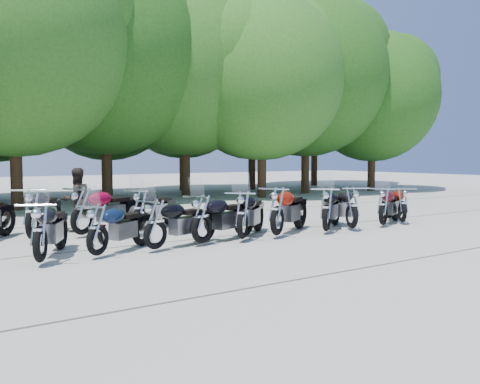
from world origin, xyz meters
TOP-DOWN VIEW (x-y plane):
  - ground at (0.00, 0.00)m, footprint 90.00×90.00m
  - tree_3 at (-3.57, 11.24)m, footprint 8.70×8.70m
  - tree_4 at (0.54, 13.09)m, footprint 9.13×9.13m
  - tree_5 at (4.61, 13.20)m, footprint 9.04×9.04m
  - tree_6 at (7.55, 10.82)m, footprint 8.00×8.00m
  - tree_7 at (11.20, 11.78)m, footprint 8.79×8.79m
  - tree_8 at (15.83, 11.20)m, footprint 7.53×7.53m
  - tree_12 at (1.80, 16.47)m, footprint 7.88×7.88m
  - tree_13 at (6.69, 17.47)m, footprint 8.31×8.31m
  - tree_14 at (10.68, 16.09)m, footprint 8.02×8.02m
  - tree_15 at (16.61, 17.02)m, footprint 9.67×9.67m
  - motorcycle_0 at (-5.13, 0.44)m, footprint 1.69×2.43m
  - motorcycle_1 at (-4.03, 0.52)m, footprint 2.16×1.72m
  - motorcycle_2 at (-2.81, 0.49)m, footprint 2.32×1.40m
  - motorcycle_3 at (-1.63, 0.61)m, footprint 2.40×1.46m
  - motorcycle_4 at (-0.56, 0.55)m, footprint 2.27×2.14m
  - motorcycle_5 at (0.43, 0.51)m, footprint 2.56×1.99m
  - motorcycle_6 at (1.94, 0.36)m, footprint 2.36×2.07m
  - motorcycle_7 at (2.89, 0.38)m, footprint 1.67×2.50m
  - motorcycle_8 at (4.14, 0.36)m, footprint 2.35×1.66m
  - motorcycle_9 at (5.12, 0.48)m, footprint 1.85×2.17m
  - motorcycle_11 at (-4.69, 3.22)m, footprint 1.92×2.62m
  - motorcycle_12 at (-3.50, 3.29)m, footprint 2.59×1.76m
  - motorcycle_13 at (-2.02, 3.16)m, footprint 2.27×1.98m
  - rider_1 at (-3.32, 4.38)m, footprint 0.95×0.81m

SIDE VIEW (x-z plane):
  - ground at x=0.00m, z-range 0.00..0.00m
  - motorcycle_1 at x=-4.03m, z-range 0.00..1.22m
  - motorcycle_9 at x=5.12m, z-range 0.00..1.25m
  - motorcycle_2 at x=-2.81m, z-range 0.00..1.26m
  - motorcycle_8 at x=4.14m, z-range 0.00..1.29m
  - motorcycle_3 at x=-1.63m, z-range 0.00..1.30m
  - motorcycle_13 at x=-2.02m, z-range 0.00..1.31m
  - motorcycle_0 at x=-5.13m, z-range 0.00..1.33m
  - motorcycle_4 at x=-0.56m, z-range 0.00..1.35m
  - motorcycle_7 at x=2.89m, z-range 0.00..1.36m
  - motorcycle_6 at x=1.94m, z-range 0.00..1.37m
  - motorcycle_12 at x=-3.50m, z-range 0.00..1.41m
  - motorcycle_5 at x=0.43m, z-range 0.00..1.43m
  - motorcycle_11 at x=-4.69m, z-range 0.00..1.45m
  - rider_1 at x=-3.32m, z-range 0.00..1.71m
  - tree_8 at x=15.83m, z-range 0.85..10.10m
  - tree_12 at x=1.80m, z-range 0.89..10.56m
  - tree_6 at x=7.55m, z-range 0.90..10.72m
  - tree_14 at x=10.68m, z-range 0.91..10.75m
  - tree_13 at x=6.69m, z-range 0.94..11.14m
  - tree_3 at x=-3.57m, z-range 0.98..11.66m
  - tree_7 at x=11.20m, z-range 0.99..11.79m
  - tree_5 at x=4.61m, z-range 1.02..12.12m
  - tree_4 at x=0.54m, z-range 1.03..12.24m
  - tree_15 at x=16.61m, z-range 1.09..12.96m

